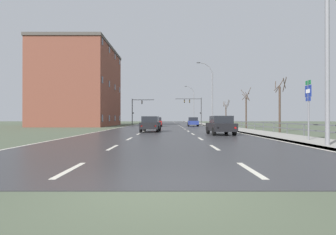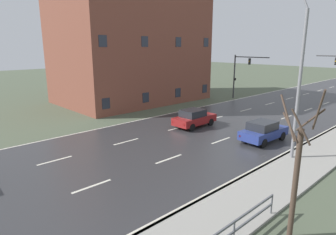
{
  "view_description": "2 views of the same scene",
  "coord_description": "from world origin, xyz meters",
  "px_view_note": "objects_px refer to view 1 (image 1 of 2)",
  "views": [
    {
      "loc": [
        0.2,
        -4.99,
        1.35
      ],
      "look_at": [
        0.26,
        46.99,
        1.55
      ],
      "focal_mm": 28.94,
      "sensor_mm": 36.0,
      "label": 1
    },
    {
      "loc": [
        14.85,
        22.63,
        6.97
      ],
      "look_at": [
        0.0,
        36.49,
        1.95
      ],
      "focal_mm": 30.99,
      "sensor_mm": 36.0,
      "label": 2
    }
  ],
  "objects_px": {
    "street_lamp_midground": "(211,95)",
    "car_near_right": "(157,122)",
    "car_far_right": "(150,124)",
    "street_lamp_distant": "(193,105)",
    "car_far_left": "(220,125)",
    "brick_building": "(80,86)",
    "traffic_signal_left": "(136,107)",
    "highway_sign": "(308,102)",
    "traffic_signal_right": "(194,106)",
    "street_lamp_foreground": "(324,32)",
    "car_near_left": "(193,122)"
  },
  "relations": [
    {
      "from": "highway_sign",
      "to": "brick_building",
      "type": "distance_m",
      "value": 42.45
    },
    {
      "from": "street_lamp_distant",
      "to": "street_lamp_foreground",
      "type": "bearing_deg",
      "value": -89.97
    },
    {
      "from": "traffic_signal_left",
      "to": "car_near_right",
      "type": "xyz_separation_m",
      "value": [
        5.27,
        -14.92,
        -3.05
      ]
    },
    {
      "from": "street_lamp_midground",
      "to": "car_far_right",
      "type": "distance_m",
      "value": 20.42
    },
    {
      "from": "car_near_right",
      "to": "brick_building",
      "type": "bearing_deg",
      "value": 164.1
    },
    {
      "from": "highway_sign",
      "to": "car_near_right",
      "type": "relative_size",
      "value": 0.87
    },
    {
      "from": "highway_sign",
      "to": "car_far_left",
      "type": "relative_size",
      "value": 0.86
    },
    {
      "from": "street_lamp_distant",
      "to": "car_far_left",
      "type": "height_order",
      "value": "street_lamp_distant"
    },
    {
      "from": "street_lamp_midground",
      "to": "car_near_left",
      "type": "height_order",
      "value": "street_lamp_midground"
    },
    {
      "from": "street_lamp_distant",
      "to": "traffic_signal_left",
      "type": "distance_m",
      "value": 21.97
    },
    {
      "from": "street_lamp_foreground",
      "to": "traffic_signal_left",
      "type": "xyz_separation_m",
      "value": [
        -14.44,
        48.62,
        -1.52
      ]
    },
    {
      "from": "street_lamp_midground",
      "to": "car_far_left",
      "type": "distance_m",
      "value": 23.27
    },
    {
      "from": "traffic_signal_right",
      "to": "car_far_right",
      "type": "xyz_separation_m",
      "value": [
        -7.92,
        -35.25,
        -3.5
      ]
    },
    {
      "from": "traffic_signal_left",
      "to": "brick_building",
      "type": "distance_m",
      "value": 14.76
    },
    {
      "from": "car_near_right",
      "to": "car_far_left",
      "type": "relative_size",
      "value": 0.99
    },
    {
      "from": "highway_sign",
      "to": "car_far_right",
      "type": "height_order",
      "value": "highway_sign"
    },
    {
      "from": "street_lamp_foreground",
      "to": "brick_building",
      "type": "distance_m",
      "value": 44.35
    },
    {
      "from": "street_lamp_midground",
      "to": "highway_sign",
      "type": "distance_m",
      "value": 29.53
    },
    {
      "from": "highway_sign",
      "to": "car_near_right",
      "type": "distance_m",
      "value": 32.15
    },
    {
      "from": "car_near_right",
      "to": "brick_building",
      "type": "height_order",
      "value": "brick_building"
    },
    {
      "from": "street_lamp_distant",
      "to": "highway_sign",
      "type": "relative_size",
      "value": 2.98
    },
    {
      "from": "street_lamp_distant",
      "to": "car_near_right",
      "type": "bearing_deg",
      "value": -106.2
    },
    {
      "from": "traffic_signal_right",
      "to": "car_near_right",
      "type": "distance_m",
      "value": 18.56
    },
    {
      "from": "traffic_signal_left",
      "to": "highway_sign",
      "type": "bearing_deg",
      "value": -71.29
    },
    {
      "from": "street_lamp_midground",
      "to": "brick_building",
      "type": "distance_m",
      "value": 24.12
    },
    {
      "from": "street_lamp_foreground",
      "to": "street_lamp_midground",
      "type": "height_order",
      "value": "street_lamp_foreground"
    },
    {
      "from": "highway_sign",
      "to": "car_near_left",
      "type": "bearing_deg",
      "value": 97.01
    },
    {
      "from": "traffic_signal_left",
      "to": "car_far_left",
      "type": "xyz_separation_m",
      "value": [
        11.56,
        -38.7,
        -3.05
      ]
    },
    {
      "from": "street_lamp_distant",
      "to": "traffic_signal_left",
      "type": "xyz_separation_m",
      "value": [
        -14.41,
        -16.53,
        -1.37
      ]
    },
    {
      "from": "highway_sign",
      "to": "car_far_left",
      "type": "distance_m",
      "value": 7.86
    },
    {
      "from": "car_near_left",
      "to": "car_far_left",
      "type": "relative_size",
      "value": 1.0
    },
    {
      "from": "street_lamp_midground",
      "to": "traffic_signal_right",
      "type": "bearing_deg",
      "value": 93.44
    },
    {
      "from": "highway_sign",
      "to": "traffic_signal_right",
      "type": "distance_m",
      "value": 46.9
    },
    {
      "from": "street_lamp_midground",
      "to": "car_near_right",
      "type": "distance_m",
      "value": 10.23
    },
    {
      "from": "traffic_signal_right",
      "to": "brick_building",
      "type": "bearing_deg",
      "value": -150.92
    },
    {
      "from": "street_lamp_midground",
      "to": "car_far_left",
      "type": "xyz_separation_m",
      "value": [
        -2.85,
        -22.66,
        -4.46
      ]
    },
    {
      "from": "street_lamp_foreground",
      "to": "car_far_right",
      "type": "xyz_separation_m",
      "value": [
        -9.01,
        14.78,
        -4.57
      ]
    },
    {
      "from": "car_far_right",
      "to": "brick_building",
      "type": "bearing_deg",
      "value": 125.37
    },
    {
      "from": "highway_sign",
      "to": "street_lamp_foreground",
      "type": "bearing_deg",
      "value": -106.19
    },
    {
      "from": "street_lamp_midground",
      "to": "brick_building",
      "type": "xyz_separation_m",
      "value": [
        -23.52,
        4.96,
        2.03
      ]
    },
    {
      "from": "traffic_signal_left",
      "to": "car_near_left",
      "type": "height_order",
      "value": "traffic_signal_left"
    },
    {
      "from": "car_far_right",
      "to": "street_lamp_distant",
      "type": "bearing_deg",
      "value": 82.69
    },
    {
      "from": "street_lamp_midground",
      "to": "car_far_right",
      "type": "xyz_separation_m",
      "value": [
        -8.97,
        -17.8,
        -4.46
      ]
    },
    {
      "from": "car_near_right",
      "to": "street_lamp_foreground",
      "type": "bearing_deg",
      "value": -75.74
    },
    {
      "from": "street_lamp_midground",
      "to": "car_far_left",
      "type": "height_order",
      "value": "street_lamp_midground"
    },
    {
      "from": "brick_building",
      "to": "street_lamp_foreground",
      "type": "bearing_deg",
      "value": -57.89
    },
    {
      "from": "street_lamp_distant",
      "to": "traffic_signal_right",
      "type": "bearing_deg",
      "value": -93.95
    },
    {
      "from": "street_lamp_distant",
      "to": "traffic_signal_right",
      "type": "relative_size",
      "value": 1.73
    },
    {
      "from": "traffic_signal_right",
      "to": "traffic_signal_left",
      "type": "height_order",
      "value": "traffic_signal_right"
    },
    {
      "from": "street_lamp_distant",
      "to": "brick_building",
      "type": "bearing_deg",
      "value": -130.41
    }
  ]
}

